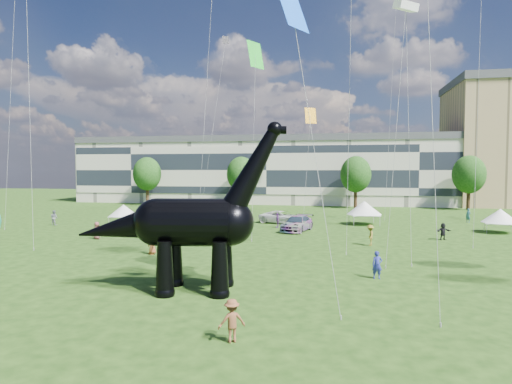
# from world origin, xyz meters

# --- Properties ---
(ground) EXTENTS (220.00, 220.00, 0.00)m
(ground) POSITION_xyz_m (0.00, 0.00, 0.00)
(ground) COLOR #16330C
(ground) RESTS_ON ground
(terrace_row) EXTENTS (78.00, 11.00, 12.00)m
(terrace_row) POSITION_xyz_m (-8.00, 62.00, 6.00)
(terrace_row) COLOR beige
(terrace_row) RESTS_ON ground
(tree_far_left) EXTENTS (5.20, 5.20, 9.44)m
(tree_far_left) POSITION_xyz_m (-30.00, 53.00, 6.29)
(tree_far_left) COLOR #382314
(tree_far_left) RESTS_ON ground
(tree_mid_left) EXTENTS (5.20, 5.20, 9.44)m
(tree_mid_left) POSITION_xyz_m (-12.00, 53.00, 6.29)
(tree_mid_left) COLOR #382314
(tree_mid_left) RESTS_ON ground
(tree_mid_right) EXTENTS (5.20, 5.20, 9.44)m
(tree_mid_right) POSITION_xyz_m (8.00, 53.00, 6.29)
(tree_mid_right) COLOR #382314
(tree_mid_right) RESTS_ON ground
(tree_far_right) EXTENTS (5.20, 5.20, 9.44)m
(tree_far_right) POSITION_xyz_m (26.00, 53.00, 6.29)
(tree_far_right) COLOR #382314
(tree_far_right) RESTS_ON ground
(dinosaur_sculpture) EXTENTS (11.66, 3.66, 9.49)m
(dinosaur_sculpture) POSITION_xyz_m (-3.43, 0.15, 3.58)
(dinosaur_sculpture) COLOR black
(dinosaur_sculpture) RESTS_ON ground
(car_silver) EXTENTS (1.96, 4.13, 1.36)m
(car_silver) POSITION_xyz_m (-10.07, 23.36, 0.68)
(car_silver) COLOR #B6B6BB
(car_silver) RESTS_ON ground
(car_grey) EXTENTS (5.09, 2.35, 1.61)m
(car_grey) POSITION_xyz_m (-11.63, 20.22, 0.81)
(car_grey) COLOR slate
(car_grey) RESTS_ON ground
(car_white) EXTENTS (5.97, 4.19, 1.51)m
(car_white) POSITION_xyz_m (-1.92, 30.00, 0.76)
(car_white) COLOR white
(car_white) RESTS_ON ground
(car_dark) EXTENTS (3.60, 6.01, 1.63)m
(car_dark) POSITION_xyz_m (0.54, 23.83, 0.82)
(car_dark) COLOR #595960
(car_dark) RESTS_ON ground
(gazebo_near) EXTENTS (4.65, 4.65, 2.85)m
(gazebo_near) POSITION_xyz_m (7.97, 30.70, 2.00)
(gazebo_near) COLOR white
(gazebo_near) RESTS_ON ground
(gazebo_far) EXTENTS (4.31, 4.31, 2.52)m
(gazebo_far) POSITION_xyz_m (21.44, 26.29, 1.77)
(gazebo_far) COLOR white
(gazebo_far) RESTS_ON ground
(gazebo_left) EXTENTS (3.56, 3.56, 2.39)m
(gazebo_left) POSITION_xyz_m (-20.47, 25.61, 1.68)
(gazebo_left) COLOR silver
(gazebo_left) RESTS_ON ground
(visitors) EXTENTS (50.00, 42.19, 1.81)m
(visitors) POSITION_xyz_m (-2.61, 15.57, 0.86)
(visitors) COLOR #31667A
(visitors) RESTS_ON ground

